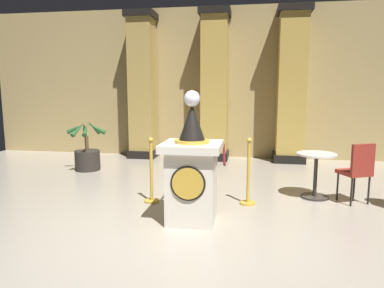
{
  "coord_description": "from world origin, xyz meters",
  "views": [
    {
      "loc": [
        0.9,
        -4.12,
        1.76
      ],
      "look_at": [
        0.15,
        0.45,
        1.06
      ],
      "focal_mm": 33.22,
      "sensor_mm": 36.0,
      "label": 1
    }
  ],
  "objects_px": {
    "pedestal_clock": "(192,172)",
    "stanchion_far": "(152,180)",
    "stanchion_near": "(248,181)",
    "cafe_chair_red": "(358,168)",
    "potted_palm_left": "(87,155)",
    "cafe_table": "(316,169)"
  },
  "relations": [
    {
      "from": "pedestal_clock",
      "to": "stanchion_far",
      "type": "xyz_separation_m",
      "value": [
        -0.77,
        0.71,
        -0.31
      ]
    },
    {
      "from": "stanchion_near",
      "to": "cafe_chair_red",
      "type": "distance_m",
      "value": 1.71
    },
    {
      "from": "potted_palm_left",
      "to": "cafe_table",
      "type": "height_order",
      "value": "potted_palm_left"
    },
    {
      "from": "stanchion_far",
      "to": "cafe_table",
      "type": "xyz_separation_m",
      "value": [
        2.6,
        0.66,
        0.12
      ]
    },
    {
      "from": "stanchion_far",
      "to": "cafe_chair_red",
      "type": "xyz_separation_m",
      "value": [
        3.18,
        0.44,
        0.21
      ]
    },
    {
      "from": "stanchion_far",
      "to": "cafe_table",
      "type": "relative_size",
      "value": 1.39
    },
    {
      "from": "cafe_table",
      "to": "potted_palm_left",
      "type": "bearing_deg",
      "value": 164.04
    },
    {
      "from": "pedestal_clock",
      "to": "potted_palm_left",
      "type": "distance_m",
      "value": 3.9
    },
    {
      "from": "potted_palm_left",
      "to": "cafe_table",
      "type": "distance_m",
      "value": 4.82
    },
    {
      "from": "pedestal_clock",
      "to": "stanchion_far",
      "type": "distance_m",
      "value": 1.09
    },
    {
      "from": "stanchion_near",
      "to": "potted_palm_left",
      "type": "distance_m",
      "value": 3.99
    },
    {
      "from": "stanchion_near",
      "to": "cafe_chair_red",
      "type": "xyz_separation_m",
      "value": [
        1.67,
        0.3,
        0.21
      ]
    },
    {
      "from": "pedestal_clock",
      "to": "cafe_chair_red",
      "type": "height_order",
      "value": "pedestal_clock"
    },
    {
      "from": "cafe_table",
      "to": "cafe_chair_red",
      "type": "relative_size",
      "value": 0.78
    },
    {
      "from": "stanchion_near",
      "to": "cafe_chair_red",
      "type": "relative_size",
      "value": 1.09
    },
    {
      "from": "potted_palm_left",
      "to": "cafe_chair_red",
      "type": "xyz_separation_m",
      "value": [
        5.21,
        -1.54,
        0.23
      ]
    },
    {
      "from": "pedestal_clock",
      "to": "cafe_chair_red",
      "type": "xyz_separation_m",
      "value": [
        2.41,
        1.15,
        -0.1
      ]
    },
    {
      "from": "stanchion_near",
      "to": "cafe_table",
      "type": "bearing_deg",
      "value": 25.41
    },
    {
      "from": "cafe_table",
      "to": "cafe_chair_red",
      "type": "height_order",
      "value": "cafe_chair_red"
    },
    {
      "from": "stanchion_near",
      "to": "potted_palm_left",
      "type": "relative_size",
      "value": 0.93
    },
    {
      "from": "pedestal_clock",
      "to": "cafe_chair_red",
      "type": "relative_size",
      "value": 1.83
    },
    {
      "from": "pedestal_clock",
      "to": "stanchion_near",
      "type": "relative_size",
      "value": 1.68
    }
  ]
}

